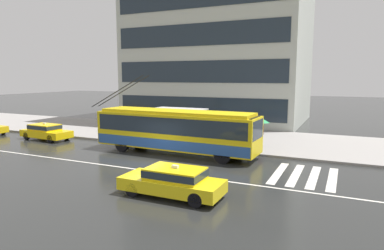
{
  "coord_description": "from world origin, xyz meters",
  "views": [
    {
      "loc": [
        10.61,
        -16.62,
        5.15
      ],
      "look_at": [
        1.6,
        2.98,
        2.05
      ],
      "focal_mm": 31.66,
      "sensor_mm": 36.0,
      "label": 1
    }
  ],
  "objects_px": {
    "trolleybus": "(175,130)",
    "taxi_queued_behind_bus": "(46,131)",
    "pedestrian_approaching_curb": "(209,121)",
    "pedestrian_walking_past": "(199,132)",
    "bus_shelter": "(181,116)",
    "taxi_oncoming_near": "(173,180)",
    "pedestrian_waiting_by_pole": "(262,125)",
    "pedestrian_at_shelter": "(251,127)"
  },
  "relations": [
    {
      "from": "trolleybus",
      "to": "taxi_queued_behind_bus",
      "type": "relative_size",
      "value": 2.82
    },
    {
      "from": "pedestrian_approaching_curb",
      "to": "pedestrian_walking_past",
      "type": "bearing_deg",
      "value": -96.87
    },
    {
      "from": "trolleybus",
      "to": "bus_shelter",
      "type": "xyz_separation_m",
      "value": [
        -1.54,
        3.91,
        0.46
      ]
    },
    {
      "from": "trolleybus",
      "to": "taxi_queued_behind_bus",
      "type": "height_order",
      "value": "trolleybus"
    },
    {
      "from": "pedestrian_approaching_curb",
      "to": "taxi_queued_behind_bus",
      "type": "bearing_deg",
      "value": -163.16
    },
    {
      "from": "trolleybus",
      "to": "taxi_queued_behind_bus",
      "type": "distance_m",
      "value": 12.12
    },
    {
      "from": "taxi_queued_behind_bus",
      "to": "bus_shelter",
      "type": "xyz_separation_m",
      "value": [
        10.54,
        3.81,
        1.37
      ]
    },
    {
      "from": "trolleybus",
      "to": "pedestrian_approaching_curb",
      "type": "bearing_deg",
      "value": 78.44
    },
    {
      "from": "pedestrian_approaching_curb",
      "to": "taxi_oncoming_near",
      "type": "bearing_deg",
      "value": -75.81
    },
    {
      "from": "trolleybus",
      "to": "pedestrian_waiting_by_pole",
      "type": "bearing_deg",
      "value": 40.41
    },
    {
      "from": "bus_shelter",
      "to": "pedestrian_waiting_by_pole",
      "type": "distance_m",
      "value": 6.44
    },
    {
      "from": "taxi_queued_behind_bus",
      "to": "taxi_oncoming_near",
      "type": "relative_size",
      "value": 0.98
    },
    {
      "from": "taxi_oncoming_near",
      "to": "pedestrian_approaching_curb",
      "type": "height_order",
      "value": "pedestrian_approaching_curb"
    },
    {
      "from": "pedestrian_walking_past",
      "to": "pedestrian_approaching_curb",
      "type": "bearing_deg",
      "value": 83.13
    },
    {
      "from": "trolleybus",
      "to": "taxi_oncoming_near",
      "type": "xyz_separation_m",
      "value": [
        3.69,
        -7.34,
        -0.9
      ]
    },
    {
      "from": "trolleybus",
      "to": "bus_shelter",
      "type": "relative_size",
      "value": 3.02
    },
    {
      "from": "pedestrian_waiting_by_pole",
      "to": "pedestrian_approaching_curb",
      "type": "bearing_deg",
      "value": -177.88
    },
    {
      "from": "taxi_oncoming_near",
      "to": "pedestrian_approaching_curb",
      "type": "distance_m",
      "value": 11.75
    },
    {
      "from": "bus_shelter",
      "to": "taxi_queued_behind_bus",
      "type": "bearing_deg",
      "value": -160.11
    },
    {
      "from": "bus_shelter",
      "to": "pedestrian_at_shelter",
      "type": "height_order",
      "value": "bus_shelter"
    },
    {
      "from": "pedestrian_at_shelter",
      "to": "pedestrian_approaching_curb",
      "type": "distance_m",
      "value": 3.67
    },
    {
      "from": "trolleybus",
      "to": "pedestrian_walking_past",
      "type": "xyz_separation_m",
      "value": [
        0.63,
        2.44,
        -0.49
      ]
    },
    {
      "from": "trolleybus",
      "to": "pedestrian_at_shelter",
      "type": "xyz_separation_m",
      "value": [
        4.34,
        2.99,
        0.1
      ]
    },
    {
      "from": "trolleybus",
      "to": "pedestrian_walking_past",
      "type": "distance_m",
      "value": 2.56
    },
    {
      "from": "taxi_queued_behind_bus",
      "to": "pedestrian_at_shelter",
      "type": "relative_size",
      "value": 2.22
    },
    {
      "from": "bus_shelter",
      "to": "trolleybus",
      "type": "bearing_deg",
      "value": -68.46
    },
    {
      "from": "trolleybus",
      "to": "bus_shelter",
      "type": "distance_m",
      "value": 4.23
    },
    {
      "from": "bus_shelter",
      "to": "pedestrian_at_shelter",
      "type": "distance_m",
      "value": 5.97
    },
    {
      "from": "taxi_queued_behind_bus",
      "to": "trolleybus",
      "type": "bearing_deg",
      "value": -0.47
    },
    {
      "from": "taxi_queued_behind_bus",
      "to": "pedestrian_waiting_by_pole",
      "type": "bearing_deg",
      "value": 13.44
    },
    {
      "from": "trolleybus",
      "to": "pedestrian_walking_past",
      "type": "relative_size",
      "value": 7.61
    },
    {
      "from": "bus_shelter",
      "to": "pedestrian_waiting_by_pole",
      "type": "height_order",
      "value": "bus_shelter"
    },
    {
      "from": "pedestrian_at_shelter",
      "to": "pedestrian_waiting_by_pole",
      "type": "relative_size",
      "value": 1.02
    },
    {
      "from": "taxi_oncoming_near",
      "to": "pedestrian_waiting_by_pole",
      "type": "bearing_deg",
      "value": 84.08
    },
    {
      "from": "bus_shelter",
      "to": "pedestrian_walking_past",
      "type": "bearing_deg",
      "value": -34.18
    },
    {
      "from": "pedestrian_waiting_by_pole",
      "to": "taxi_queued_behind_bus",
      "type": "bearing_deg",
      "value": -166.56
    },
    {
      "from": "pedestrian_walking_past",
      "to": "pedestrian_waiting_by_pole",
      "type": "distance_m",
      "value": 4.62
    },
    {
      "from": "taxi_oncoming_near",
      "to": "pedestrian_approaching_curb",
      "type": "relative_size",
      "value": 2.26
    },
    {
      "from": "pedestrian_approaching_curb",
      "to": "pedestrian_waiting_by_pole",
      "type": "bearing_deg",
      "value": 2.12
    },
    {
      "from": "pedestrian_walking_past",
      "to": "pedestrian_at_shelter",
      "type": "bearing_deg",
      "value": 8.43
    },
    {
      "from": "taxi_oncoming_near",
      "to": "pedestrian_at_shelter",
      "type": "height_order",
      "value": "pedestrian_at_shelter"
    },
    {
      "from": "taxi_queued_behind_bus",
      "to": "taxi_oncoming_near",
      "type": "bearing_deg",
      "value": -25.25
    }
  ]
}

